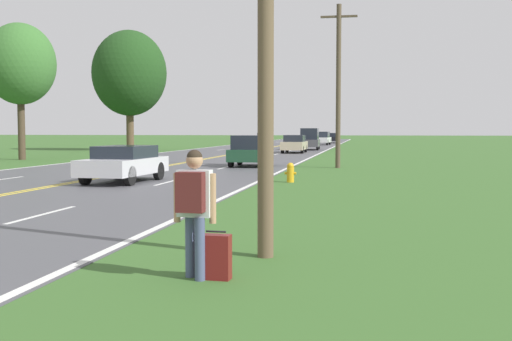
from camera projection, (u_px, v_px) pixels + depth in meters
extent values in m
cube|color=white|center=(43.00, 214.00, 14.32)|extent=(0.12, 3.00, 0.00)
cube|color=white|center=(168.00, 182.00, 23.16)|extent=(0.12, 3.00, 0.00)
cube|color=white|center=(225.00, 167.00, 32.00)|extent=(0.12, 3.00, 0.00)
cube|color=white|center=(257.00, 159.00, 40.83)|extent=(0.12, 3.00, 0.00)
cube|color=white|center=(277.00, 154.00, 49.67)|extent=(0.12, 3.00, 0.00)
cube|color=white|center=(292.00, 150.00, 58.51)|extent=(0.12, 3.00, 0.00)
cube|color=white|center=(302.00, 147.00, 67.35)|extent=(0.12, 3.00, 0.00)
cube|color=white|center=(310.00, 145.00, 76.18)|extent=(0.12, 3.00, 0.00)
cube|color=white|center=(317.00, 144.00, 85.02)|extent=(0.12, 3.00, 0.00)
cube|color=white|center=(322.00, 142.00, 93.86)|extent=(0.12, 3.00, 0.00)
cube|color=white|center=(326.00, 141.00, 102.70)|extent=(0.12, 3.00, 0.00)
cube|color=white|center=(330.00, 140.00, 111.53)|extent=(0.12, 3.00, 0.00)
cube|color=white|center=(1.00, 179.00, 24.33)|extent=(0.12, 3.00, 0.00)
cube|color=white|center=(100.00, 166.00, 33.17)|extent=(0.12, 3.00, 0.00)
cube|color=white|center=(157.00, 158.00, 42.01)|extent=(0.12, 3.00, 0.00)
cube|color=white|center=(195.00, 153.00, 50.85)|extent=(0.12, 3.00, 0.00)
cube|color=white|center=(221.00, 150.00, 59.68)|extent=(0.12, 3.00, 0.00)
cube|color=white|center=(241.00, 147.00, 68.52)|extent=(0.12, 3.00, 0.00)
cube|color=white|center=(256.00, 145.00, 77.36)|extent=(0.12, 3.00, 0.00)
cube|color=white|center=(268.00, 143.00, 86.20)|extent=(0.12, 3.00, 0.00)
cube|color=white|center=(277.00, 142.00, 95.04)|extent=(0.12, 3.00, 0.00)
cube|color=white|center=(285.00, 141.00, 103.87)|extent=(0.12, 3.00, 0.00)
cube|color=white|center=(292.00, 140.00, 112.71)|extent=(0.12, 3.00, 0.00)
cylinder|color=#475175|center=(190.00, 246.00, 8.29)|extent=(0.13, 0.13, 0.80)
cylinder|color=#475175|center=(200.00, 249.00, 8.10)|extent=(0.13, 0.13, 0.80)
cube|color=silver|center=(195.00, 193.00, 8.15)|extent=(0.44, 0.20, 0.60)
sphere|color=tan|center=(195.00, 160.00, 8.12)|extent=(0.22, 0.22, 0.22)
sphere|color=#2D2319|center=(194.00, 157.00, 8.12)|extent=(0.20, 0.20, 0.20)
cylinder|color=tan|center=(177.00, 198.00, 8.21)|extent=(0.09, 0.09, 0.63)
cylinder|color=tan|center=(213.00, 198.00, 8.10)|extent=(0.09, 0.09, 0.63)
cube|color=#561E1E|center=(190.00, 192.00, 7.98)|extent=(0.35, 0.18, 0.50)
cube|color=maroon|center=(216.00, 257.00, 8.17)|extent=(0.38, 0.21, 0.57)
cylinder|color=black|center=(216.00, 232.00, 8.15)|extent=(0.26, 0.04, 0.02)
cylinder|color=gold|center=(290.00, 175.00, 23.14)|extent=(0.26, 0.26, 0.54)
sphere|color=gold|center=(290.00, 166.00, 23.12)|extent=(0.25, 0.25, 0.25)
cylinder|color=gold|center=(295.00, 173.00, 23.11)|extent=(0.08, 0.09, 0.09)
cylinder|color=gold|center=(286.00, 173.00, 23.17)|extent=(0.08, 0.09, 0.09)
cylinder|color=brown|center=(338.00, 87.00, 31.60)|extent=(0.24, 0.24, 8.03)
cube|color=brown|center=(339.00, 17.00, 31.38)|extent=(1.80, 0.12, 0.10)
cylinder|color=#473828|center=(21.00, 127.00, 40.31)|extent=(0.44, 0.44, 4.13)
ellipsoid|color=#386B2D|center=(20.00, 64.00, 40.06)|extent=(4.42, 4.42, 5.08)
cylinder|color=brown|center=(130.00, 128.00, 57.73)|extent=(0.66, 0.66, 4.12)
ellipsoid|color=#1E4219|center=(129.00, 73.00, 57.41)|extent=(6.64, 6.64, 7.64)
cylinder|color=black|center=(130.00, 176.00, 21.65)|extent=(0.23, 0.69, 0.68)
cylinder|color=black|center=(85.00, 175.00, 22.02)|extent=(0.23, 0.69, 0.68)
cylinder|color=black|center=(159.00, 171.00, 24.18)|extent=(0.23, 0.69, 0.68)
cylinder|color=black|center=(118.00, 170.00, 24.56)|extent=(0.23, 0.69, 0.68)
cube|color=silver|center=(124.00, 166.00, 23.08)|extent=(2.05, 4.30, 0.57)
cube|color=#1E232D|center=(125.00, 152.00, 23.22)|extent=(1.74, 2.39, 0.44)
cylinder|color=black|center=(262.00, 161.00, 31.84)|extent=(0.20, 0.66, 0.66)
cylinder|color=black|center=(231.00, 161.00, 32.12)|extent=(0.20, 0.66, 0.66)
cylinder|color=black|center=(269.00, 159.00, 34.02)|extent=(0.20, 0.66, 0.66)
cylinder|color=black|center=(240.00, 159.00, 34.30)|extent=(0.20, 0.66, 0.66)
cube|color=#1E472D|center=(251.00, 155.00, 33.05)|extent=(1.81, 3.59, 0.61)
cube|color=#1E232D|center=(251.00, 142.00, 33.01)|extent=(1.59, 2.51, 0.71)
cylinder|color=black|center=(302.00, 150.00, 50.55)|extent=(0.20, 0.62, 0.62)
cylinder|color=black|center=(283.00, 150.00, 50.82)|extent=(0.20, 0.62, 0.62)
cylinder|color=black|center=(306.00, 149.00, 53.36)|extent=(0.20, 0.62, 0.62)
cylinder|color=black|center=(287.00, 149.00, 53.63)|extent=(0.20, 0.62, 0.62)
cube|color=#C1B28E|center=(294.00, 146.00, 52.07)|extent=(1.79, 4.63, 0.64)
cube|color=#1E232D|center=(295.00, 138.00, 52.22)|extent=(1.56, 2.55, 0.54)
cylinder|color=black|center=(317.00, 147.00, 58.28)|extent=(0.23, 0.71, 0.70)
cylinder|color=black|center=(300.00, 146.00, 58.50)|extent=(0.23, 0.71, 0.70)
cylinder|color=black|center=(319.00, 146.00, 61.02)|extent=(0.23, 0.71, 0.70)
cylinder|color=black|center=(302.00, 146.00, 61.24)|extent=(0.23, 0.71, 0.70)
cube|color=#47474C|center=(310.00, 143.00, 59.74)|extent=(1.92, 4.54, 0.66)
cube|color=#1E232D|center=(310.00, 134.00, 59.69)|extent=(1.66, 3.19, 1.04)
cylinder|color=black|center=(327.00, 142.00, 76.83)|extent=(0.23, 0.72, 0.71)
cylinder|color=black|center=(314.00, 142.00, 77.18)|extent=(0.23, 0.72, 0.71)
cylinder|color=black|center=(330.00, 142.00, 79.55)|extent=(0.23, 0.72, 0.71)
cylinder|color=black|center=(317.00, 142.00, 79.90)|extent=(0.23, 0.72, 0.71)
cube|color=white|center=(322.00, 140.00, 78.35)|extent=(1.95, 4.58, 0.61)
cube|color=#1E232D|center=(322.00, 135.00, 78.48)|extent=(1.64, 2.55, 0.70)
cylinder|color=black|center=(260.00, 141.00, 87.93)|extent=(0.22, 0.63, 0.62)
cylinder|color=black|center=(271.00, 141.00, 87.70)|extent=(0.22, 0.63, 0.62)
cylinder|color=black|center=(257.00, 141.00, 85.76)|extent=(0.22, 0.63, 0.62)
cylinder|color=black|center=(269.00, 141.00, 85.53)|extent=(0.22, 0.63, 0.62)
cube|color=maroon|center=(264.00, 139.00, 86.71)|extent=(1.85, 3.60, 0.64)
cube|color=#1E232D|center=(264.00, 135.00, 86.68)|extent=(1.61, 2.53, 0.52)
cylinder|color=black|center=(337.00, 141.00, 88.68)|extent=(0.22, 0.67, 0.67)
cylinder|color=black|center=(325.00, 141.00, 88.93)|extent=(0.22, 0.67, 0.67)
cylinder|color=black|center=(338.00, 140.00, 91.65)|extent=(0.22, 0.67, 0.67)
cylinder|color=black|center=(326.00, 140.00, 91.90)|extent=(0.22, 0.67, 0.67)
cube|color=black|center=(332.00, 139.00, 90.27)|extent=(1.94, 4.91, 0.55)
cube|color=#1E232D|center=(332.00, 135.00, 90.43)|extent=(1.67, 2.71, 0.55)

